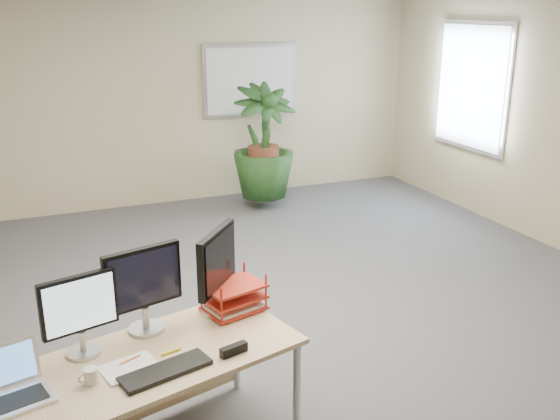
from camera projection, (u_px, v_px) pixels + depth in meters
name	position (u px, v px, depth m)	size (l,w,h in m)	color
floor	(283.00, 345.00, 4.81)	(8.00, 8.00, 0.00)	#4D4E53
back_wall	(161.00, 100.00, 7.89)	(7.00, 0.04, 2.70)	#C7B58D
whiteboard	(250.00, 80.00, 8.24)	(1.30, 0.04, 0.95)	silver
window	(471.00, 87.00, 7.60)	(0.04, 1.30, 1.55)	silver
desk	(132.00, 376.00, 3.45)	(1.91, 1.18, 0.68)	tan
floor_plant	(263.00, 150.00, 7.87)	(0.84, 0.84, 1.50)	#153C18
monitor_left	(79.00, 310.00, 3.32)	(0.41, 0.19, 0.46)	#B8B7BD
monitor_right	(143.00, 284.00, 3.56)	(0.46, 0.21, 0.52)	#B8B7BD
monitor_dark	(217.00, 266.00, 3.79)	(0.34, 0.39, 0.53)	#B8B7BD
laptop	(10.00, 386.00, 3.01)	(0.40, 0.37, 0.24)	white
keyboard	(166.00, 371.00, 3.22)	(0.48, 0.16, 0.03)	black
coffee_mug	(91.00, 376.00, 3.13)	(0.11, 0.07, 0.08)	silver
spiral_notebook	(130.00, 368.00, 3.26)	(0.28, 0.21, 0.01)	white
orange_pen	(130.00, 360.00, 3.32)	(0.01, 0.01, 0.13)	orange
yellow_highlighter	(171.00, 352.00, 3.41)	(0.02, 0.02, 0.12)	yellow
letter_tray	(234.00, 299.00, 3.87)	(0.41, 0.35, 0.17)	#B22615
stapler	(234.00, 350.00, 3.39)	(0.16, 0.04, 0.05)	black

